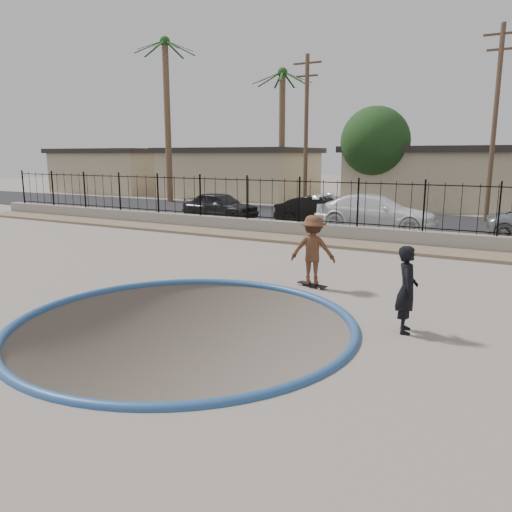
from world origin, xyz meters
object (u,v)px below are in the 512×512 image
at_px(skateboard, 312,285).
at_px(car_a, 220,205).
at_px(skater, 313,253).
at_px(videographer, 407,289).
at_px(car_b, 320,211).
at_px(car_c, 376,213).

height_order(skateboard, car_a, car_a).
relative_size(skater, car_a, 0.42).
bearing_deg(videographer, car_b, 12.71).
distance_m(skateboard, car_a, 14.14).
height_order(car_a, car_c, car_c).
relative_size(videographer, car_c, 0.31).
xyz_separation_m(skater, skateboard, (-0.00, 0.00, -0.83)).
relative_size(car_a, car_b, 0.99).
relative_size(car_a, car_c, 0.77).
relative_size(skateboard, car_b, 0.21).
distance_m(skater, skateboard, 0.83).
distance_m(skateboard, videographer, 3.73).
bearing_deg(car_c, skater, -173.29).
bearing_deg(car_b, car_a, 90.80).
bearing_deg(car_a, skater, -134.24).
xyz_separation_m(skateboard, car_c, (-1.26, 10.40, 0.77)).
distance_m(videographer, car_a, 17.73).
bearing_deg(skater, car_a, -60.75).
xyz_separation_m(skater, car_b, (-3.92, 10.40, -0.15)).
height_order(car_b, car_c, car_c).
xyz_separation_m(skateboard, videographer, (2.87, -2.25, 0.79)).
height_order(videographer, car_a, videographer).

